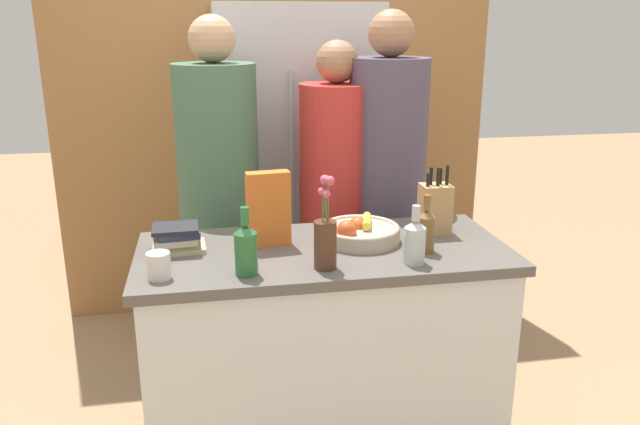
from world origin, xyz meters
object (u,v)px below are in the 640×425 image
object	(u,v)px
knife_block	(435,208)
flower_vase	(325,239)
bottle_vinegar	(415,241)
coffee_mug	(159,265)
bottle_oil	(246,248)
person_in_red_tee	(387,182)
person_in_blue	(336,197)
bottle_wine	(426,230)
person_at_sink	(219,189)
fruit_bowl	(359,232)
book_stack	(177,239)
cereal_box	(268,209)
refrigerator	(296,174)

from	to	relation	value
knife_block	flower_vase	bearing A→B (deg)	-149.46
knife_block	flower_vase	size ratio (longest dim) A/B	0.85
bottle_vinegar	coffee_mug	bearing A→B (deg)	178.51
bottle_oil	person_in_red_tee	distance (m)	1.09
person_in_blue	coffee_mug	bearing A→B (deg)	-120.87
bottle_vinegar	bottle_wine	distance (m)	0.13
knife_block	person_at_sink	size ratio (longest dim) A/B	0.16
person_at_sink	fruit_bowl	bearing A→B (deg)	-46.03
flower_vase	book_stack	distance (m)	0.59
flower_vase	person_in_red_tee	world-z (taller)	person_in_red_tee
cereal_box	flower_vase	bearing A→B (deg)	-58.62
bottle_vinegar	person_at_sink	distance (m)	1.10
fruit_bowl	cereal_box	bearing A→B (deg)	175.95
flower_vase	bottle_wine	distance (m)	0.41
bottle_oil	person_in_red_tee	size ratio (longest dim) A/B	0.13
knife_block	person_in_blue	bearing A→B (deg)	118.82
bottle_vinegar	fruit_bowl	bearing A→B (deg)	117.69
flower_vase	person_in_blue	world-z (taller)	person_in_blue
knife_block	person_at_sink	xyz separation A→B (m)	(-0.86, 0.55, -0.02)
bottle_oil	person_at_sink	size ratio (longest dim) A/B	0.13
bottle_wine	person_at_sink	bearing A→B (deg)	134.55
person_at_sink	refrigerator	bearing A→B (deg)	54.60
person_in_red_tee	person_in_blue	bearing A→B (deg)	-171.14
bottle_vinegar	bottle_wine	size ratio (longest dim) A/B	0.97
book_stack	bottle_vinegar	world-z (taller)	bottle_vinegar
bottle_oil	bottle_vinegar	world-z (taller)	bottle_oil
bottle_oil	person_in_blue	bearing A→B (deg)	60.04
fruit_bowl	coffee_mug	distance (m)	0.80
refrigerator	knife_block	size ratio (longest dim) A/B	6.53
fruit_bowl	bottle_vinegar	distance (m)	0.30
coffee_mug	bottle_wine	world-z (taller)	bottle_wine
fruit_bowl	person_in_blue	xyz separation A→B (m)	(0.03, 0.60, -0.02)
person_in_red_tee	knife_block	bearing A→B (deg)	-62.40
refrigerator	bottle_wine	distance (m)	1.37
knife_block	bottle_oil	bearing A→B (deg)	-158.59
bottle_wine	person_in_blue	size ratio (longest dim) A/B	0.13
coffee_mug	person_in_red_tee	size ratio (longest dim) A/B	0.06
cereal_box	bottle_oil	size ratio (longest dim) A/B	1.21
person_in_red_tee	flower_vase	bearing A→B (deg)	-99.03
bottle_oil	person_at_sink	distance (m)	0.87
flower_vase	coffee_mug	xyz separation A→B (m)	(-0.57, 0.01, -0.06)
bottle_wine	person_in_blue	bearing A→B (deg)	103.96
coffee_mug	flower_vase	bearing A→B (deg)	-1.38
refrigerator	person_in_blue	world-z (taller)	refrigerator
book_stack	bottle_oil	bearing A→B (deg)	-49.09
cereal_box	refrigerator	bearing A→B (deg)	76.68
bottle_oil	bottle_wine	world-z (taller)	bottle_oil
fruit_bowl	bottle_wine	bearing A→B (deg)	-36.08
person_at_sink	person_in_blue	xyz separation A→B (m)	(0.56, -0.01, -0.06)
refrigerator	flower_vase	world-z (taller)	refrigerator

